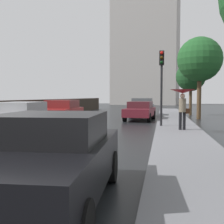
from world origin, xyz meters
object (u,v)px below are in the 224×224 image
Objects in this scene: car_maroon_far_lane at (140,110)px; street_tree_near at (191,77)px; pedestrian_with_umbrella_near at (183,97)px; street_tree_far at (200,60)px; car_white_near_kerb at (19,118)px; car_black_behind_camera at (49,158)px; car_red_far_ahead at (62,111)px; car_grey_mid_road at (142,107)px; traffic_light at (162,74)px.

car_maroon_far_lane is 0.90× the size of street_tree_near.
pedestrian_with_umbrella_near is 8.97m from street_tree_far.
car_black_behind_camera is (4.37, -6.97, -0.04)m from car_white_near_kerb.
car_red_far_ahead is 7.79m from pedestrian_with_umbrella_near.
street_tree_far is at bearing -86.77° from street_tree_near.
street_tree_near is 0.78× the size of street_tree_far.
car_black_behind_camera is (4.45, -12.37, -0.03)m from car_red_far_ahead.
car_white_near_kerb is 10.07m from car_maroon_far_lane.
street_tree_far reaches higher than car_black_behind_camera.
street_tree_far is (4.47, 17.72, 3.73)m from car_black_behind_camera.
traffic_light is at bearing -78.33° from car_grey_mid_road.
car_red_far_ahead is at bearing -120.92° from car_grey_mid_road.
street_tree_far reaches higher than car_grey_mid_road.
car_black_behind_camera is 22.38m from street_tree_near.
pedestrian_with_umbrella_near is at bearing -97.12° from street_tree_near.
car_red_far_ahead is 13.11m from street_tree_near.
car_white_near_kerb is 1.12× the size of traffic_light.
street_tree_near reaches higher than car_grey_mid_road.
car_black_behind_camera is 18.65m from street_tree_far.
pedestrian_with_umbrella_near is (2.69, 9.38, 0.95)m from car_black_behind_camera.
street_tree_far reaches higher than car_maroon_far_lane.
street_tree_far is at bearing -22.49° from car_grey_mid_road.
car_grey_mid_road is 19.63m from car_black_behind_camera.
car_grey_mid_road is 1.02× the size of car_black_behind_camera.
pedestrian_with_umbrella_near is at bearing -58.94° from traffic_light.
traffic_light reaches higher than car_red_far_ahead.
car_grey_mid_road is 0.86× the size of street_tree_near.
street_tree_near reaches higher than car_maroon_far_lane.
street_tree_near is (4.07, 5.84, 2.78)m from car_maroon_far_lane.
traffic_light reaches higher than car_grey_mid_road.
car_grey_mid_road is 6.06m from street_tree_far.
pedestrian_with_umbrella_near is at bearing 70.58° from car_black_behind_camera.
pedestrian_with_umbrella_near is at bearing 156.09° from car_red_far_ahead.
car_black_behind_camera is at bearing -98.73° from traffic_light.
car_maroon_far_lane is (0.12, -3.66, -0.09)m from car_grey_mid_road.
car_white_near_kerb is 14.40m from street_tree_far.
traffic_light is (1.53, -4.93, 2.23)m from car_maroon_far_lane.
traffic_light is 7.41m from street_tree_far.
pedestrian_with_umbrella_near is 12.65m from street_tree_near.
car_black_behind_camera reaches higher than car_maroon_far_lane.
street_tree_near reaches higher than traffic_light.
car_grey_mid_road is 5.43m from street_tree_near.
car_maroon_far_lane is at bearing 85.97° from car_black_behind_camera.
car_white_near_kerb is 0.93× the size of street_tree_near.
car_black_behind_camera is at bearing 108.59° from car_red_far_ahead.
car_grey_mid_road is at bearing 96.29° from car_maroon_far_lane.
car_red_far_ahead is 0.97× the size of car_black_behind_camera.
car_maroon_far_lane is 2.27× the size of pedestrian_with_umbrella_near.
car_red_far_ahead is 2.06× the size of pedestrian_with_umbrella_near.
car_black_behind_camera is 0.85× the size of street_tree_near.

